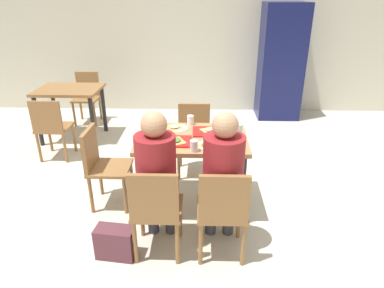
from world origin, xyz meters
The scene contains 28 objects.
ground_plane centered at (0.00, 0.00, -0.01)m, with size 10.00×10.00×0.02m, color beige.
back_wall centered at (0.00, 3.20, 1.40)m, with size 10.00×0.10×2.80m, color beige.
main_table centered at (0.00, 0.00, 0.66)m, with size 1.05×0.76×0.77m.
chair_near_left centered at (-0.26, -0.76, 0.48)m, with size 0.40×0.40×0.83m.
chair_near_right centered at (0.26, -0.76, 0.48)m, with size 0.40×0.40×0.83m.
chair_far_side centered at (0.00, 0.76, 0.48)m, with size 0.40×0.40×0.83m.
chair_left_end centered at (-0.91, 0.00, 0.48)m, with size 0.40×0.40×0.83m.
person_in_red centered at (-0.26, -0.62, 0.73)m, with size 0.32×0.42×1.24m.
person_in_brown_jacket centered at (0.26, -0.62, 0.73)m, with size 0.32×0.42×1.24m.
tray_red_near centered at (-0.18, -0.13, 0.78)m, with size 0.36×0.26×0.02m, color red.
tray_red_far centered at (0.18, 0.11, 0.78)m, with size 0.36×0.26×0.02m, color red.
paper_plate_center centered at (-0.16, 0.21, 0.78)m, with size 0.22×0.22×0.01m, color white.
paper_plate_near_edge centered at (0.16, -0.21, 0.78)m, with size 0.22×0.22×0.01m, color white.
pizza_slice_a centered at (-0.16, -0.15, 0.80)m, with size 0.21×0.22×0.02m.
pizza_slice_b centered at (0.20, 0.12, 0.80)m, with size 0.24×0.23×0.02m.
pizza_slice_c centered at (-0.18, 0.21, 0.79)m, with size 0.18×0.21×0.02m.
pizza_slice_d centered at (0.16, -0.22, 0.79)m, with size 0.19×0.13×0.02m.
plastic_cup_a centered at (-0.03, 0.32, 0.82)m, with size 0.07×0.07×0.10m, color white.
plastic_cup_b centered at (0.03, -0.32, 0.82)m, with size 0.07×0.07×0.10m, color white.
plastic_cup_c centered at (-0.42, 0.06, 0.82)m, with size 0.07×0.07×0.10m, color white.
soda_can centered at (0.45, 0.02, 0.83)m, with size 0.07×0.07×0.12m, color #B7BCC6.
condiment_bottle centered at (-0.34, 0.21, 0.85)m, with size 0.06×0.06×0.16m, color red.
foil_bundle centered at (-0.45, -0.02, 0.82)m, with size 0.10×0.10×0.10m, color silver.
handbag centered at (-0.61, -0.78, 0.14)m, with size 0.32×0.16×0.28m, color #592D38.
drink_fridge centered at (1.43, 2.85, 0.95)m, with size 0.70×0.60×1.90m, color #14194C.
background_table centered at (-1.83, 1.73, 0.64)m, with size 0.90×0.70×0.77m.
background_chair_near centered at (-1.83, 1.00, 0.48)m, with size 0.40×0.40×0.83m.
background_chair_far centered at (-1.83, 2.47, 0.48)m, with size 0.40×0.40×0.83m.
Camera 1 is at (0.09, -2.97, 2.03)m, focal length 31.51 mm.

